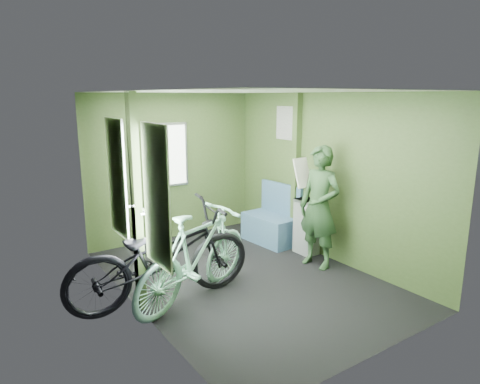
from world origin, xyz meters
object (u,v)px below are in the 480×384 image
Objects in this scene: passenger at (319,207)px; bicycle_black at (164,303)px; bicycle_mint at (197,302)px; waste_box at (307,227)px; bench_seat at (271,225)px.

bicycle_black is at bearing -103.97° from passenger.
bicycle_mint is 2.14m from waste_box.
bicycle_black is at bearing -173.41° from waste_box.
waste_box is at bearing 145.58° from passenger.
bicycle_mint is 2.03m from passenger.
bench_seat is at bearing -81.10° from bicycle_mint.
bicycle_black reaches higher than bicycle_mint.
bicycle_black is 1.29× the size of passenger.
bicycle_mint is 1.11× the size of passenger.
waste_box is at bearing -84.13° from bench_seat.
bicycle_mint is at bearing -153.79° from bench_seat.
waste_box reaches higher than bicycle_black.
bicycle_black is 2.62× the size of waste_box.
waste_box is (0.20, 0.44, -0.42)m from passenger.
bicycle_mint is 1.97× the size of bench_seat.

